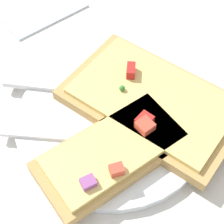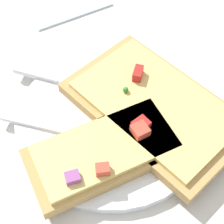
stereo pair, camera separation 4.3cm
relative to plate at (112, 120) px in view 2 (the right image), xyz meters
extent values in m
plane|color=beige|center=(0.00, 0.00, -0.01)|extent=(4.00, 4.00, 0.00)
cylinder|color=white|center=(0.00, 0.00, 0.00)|extent=(0.23, 0.23, 0.01)
cube|color=silver|center=(-0.06, 0.02, 0.01)|extent=(0.11, 0.11, 0.01)
cube|color=silver|center=(0.01, -0.05, 0.01)|extent=(0.06, 0.06, 0.01)
cube|color=silver|center=(0.03, -0.09, 0.01)|extent=(0.02, 0.02, 0.00)
cube|color=silver|center=(0.03, -0.08, 0.01)|extent=(0.02, 0.02, 0.00)
cube|color=silver|center=(0.04, -0.08, 0.01)|extent=(0.02, 0.02, 0.00)
cube|color=silver|center=(0.04, -0.07, 0.01)|extent=(0.02, 0.02, 0.00)
cube|color=silver|center=(-0.04, 0.10, 0.01)|extent=(0.07, 0.07, 0.01)
cube|color=silver|center=(0.04, 0.01, 0.01)|extent=(0.11, 0.12, 0.00)
cube|color=tan|center=(0.05, -0.02, 0.01)|extent=(0.17, 0.23, 0.01)
cube|color=#E0C16B|center=(0.05, -0.02, 0.02)|extent=(0.15, 0.20, 0.01)
sphere|color=#388433|center=(0.02, 0.01, 0.03)|extent=(0.01, 0.01, 0.01)
cube|color=red|center=(0.05, 0.03, 0.03)|extent=(0.02, 0.02, 0.01)
cube|color=tan|center=(-0.03, -0.04, 0.01)|extent=(0.17, 0.09, 0.01)
cube|color=#E0C16B|center=(-0.03, -0.04, 0.02)|extent=(0.15, 0.08, 0.01)
cube|color=#D14733|center=(-0.05, -0.07, 0.03)|extent=(0.02, 0.02, 0.01)
cube|color=#934C8E|center=(-0.08, -0.06, 0.03)|extent=(0.02, 0.01, 0.01)
cube|color=#D14733|center=(0.01, -0.04, 0.03)|extent=(0.02, 0.02, 0.01)
cube|color=red|center=(0.01, -0.04, 0.03)|extent=(0.02, 0.02, 0.01)
sphere|color=#AE9048|center=(0.03, -0.07, 0.01)|extent=(0.01, 0.01, 0.01)
sphere|color=tan|center=(-0.06, -0.03, 0.01)|extent=(0.01, 0.01, 0.01)
sphere|color=#9D964D|center=(0.00, -0.08, 0.01)|extent=(0.01, 0.01, 0.01)
sphere|color=#B57957|center=(-0.06, -0.01, 0.01)|extent=(0.01, 0.01, 0.01)
cube|color=silver|center=(0.04, 0.23, 0.00)|extent=(0.12, 0.07, 0.01)
camera|label=1|loc=(-0.16, -0.20, 0.37)|focal=60.00mm
camera|label=2|loc=(-0.12, -0.22, 0.37)|focal=60.00mm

